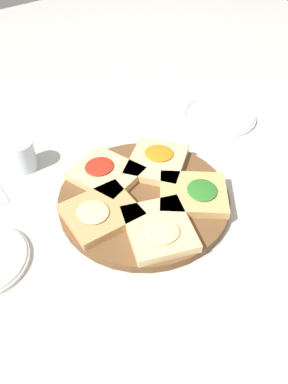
{
  "coord_description": "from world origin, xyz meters",
  "views": [
    {
      "loc": [
        0.39,
        0.51,
        0.67
      ],
      "look_at": [
        0.0,
        0.0,
        0.03
      ],
      "focal_mm": 35.0,
      "sensor_mm": 36.0,
      "label": 1
    }
  ],
  "objects": [
    {
      "name": "focaccia_slice_3",
      "position": [
        -0.1,
        -0.07,
        0.03
      ],
      "size": [
        0.21,
        0.21,
        0.03
      ],
      "color": "#E5C689",
      "rests_on": "serving_board"
    },
    {
      "name": "plate_left",
      "position": [
        -0.42,
        -0.15,
        0.01
      ],
      "size": [
        0.23,
        0.23,
        0.02
      ],
      "color": "white",
      "rests_on": "ground_plane"
    },
    {
      "name": "focaccia_slice_2",
      "position": [
        -0.09,
        0.08,
        0.03
      ],
      "size": [
        0.21,
        0.21,
        0.03
      ],
      "color": "tan",
      "rests_on": "serving_board"
    },
    {
      "name": "ground_plane",
      "position": [
        0.0,
        0.0,
        0.0
      ],
      "size": [
        3.0,
        3.0,
        0.0
      ],
      "primitive_type": "plane",
      "color": "beige"
    },
    {
      "name": "focaccia_slice_1",
      "position": [
        0.04,
        0.11,
        0.03
      ],
      "size": [
        0.19,
        0.2,
        0.03
      ],
      "color": "#E5C689",
      "rests_on": "serving_board"
    },
    {
      "name": "focaccia_slice_4",
      "position": [
        0.04,
        -0.11,
        0.03
      ],
      "size": [
        0.18,
        0.19,
        0.03
      ],
      "color": "#E5C689",
      "rests_on": "serving_board"
    },
    {
      "name": "focaccia_slice_0",
      "position": [
        0.12,
        -0.01,
        0.03
      ],
      "size": [
        0.17,
        0.15,
        0.03
      ],
      "color": "tan",
      "rests_on": "serving_board"
    },
    {
      "name": "serving_board",
      "position": [
        0.0,
        0.0,
        0.01
      ],
      "size": [
        0.42,
        0.42,
        0.02
      ],
      "primitive_type": "cylinder",
      "color": "brown",
      "rests_on": "ground_plane"
    },
    {
      "name": "water_glass",
      "position": [
        0.17,
        -0.3,
        0.04
      ],
      "size": [
        0.07,
        0.07,
        0.08
      ],
      "primitive_type": "cylinder",
      "color": "silver",
      "rests_on": "ground_plane"
    }
  ]
}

